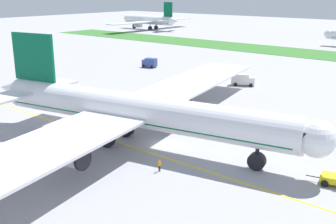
# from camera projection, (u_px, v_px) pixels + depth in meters

# --- Properties ---
(ground_plane) EXTENTS (600.00, 600.00, 0.00)m
(ground_plane) POSITION_uv_depth(u_px,v_px,m) (162.00, 145.00, 65.84)
(ground_plane) COLOR #9E9EA3
(ground_plane) RESTS_ON ground
(apron_taxi_line) EXTENTS (280.00, 0.36, 0.01)m
(apron_taxi_line) POSITION_uv_depth(u_px,v_px,m) (147.00, 152.00, 63.19)
(apron_taxi_line) COLOR yellow
(apron_taxi_line) RESTS_ON ground
(airliner_foreground) EXTENTS (58.72, 96.15, 16.63)m
(airliner_foreground) POSITION_uv_depth(u_px,v_px,m) (132.00, 111.00, 64.56)
(airliner_foreground) COLOR white
(airliner_foreground) RESTS_ON ground
(ground_crew_wingwalker_port) EXTENTS (0.27, 0.58, 1.66)m
(ground_crew_wingwalker_port) POSITION_uv_depth(u_px,v_px,m) (159.00, 165.00, 56.10)
(ground_crew_wingwalker_port) COLOR black
(ground_crew_wingwalker_port) RESTS_ON ground
(ground_crew_marshaller_front) EXTENTS (0.52, 0.40, 1.61)m
(ground_crew_marshaller_front) POSITION_uv_depth(u_px,v_px,m) (216.00, 131.00, 69.45)
(ground_crew_marshaller_front) COLOR black
(ground_crew_marshaller_front) RESTS_ON ground
(service_truck_baggage_loader) EXTENTS (6.19, 4.35, 3.01)m
(service_truck_baggage_loader) POSITION_uv_depth(u_px,v_px,m) (243.00, 79.00, 106.09)
(service_truck_baggage_loader) COLOR white
(service_truck_baggage_loader) RESTS_ON ground
(service_truck_fuel_bowser) EXTENTS (4.91, 3.06, 2.94)m
(service_truck_fuel_bowser) POSITION_uv_depth(u_px,v_px,m) (150.00, 62.00, 130.66)
(service_truck_fuel_bowser) COLOR #33478C
(service_truck_fuel_bowser) RESTS_ON ground
(parked_airliner_far_left) EXTENTS (43.65, 67.55, 16.55)m
(parked_airliner_far_left) POSITION_uv_depth(u_px,v_px,m) (150.00, 20.00, 250.79)
(parked_airliner_far_left) COLOR white
(parked_airliner_far_left) RESTS_ON ground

